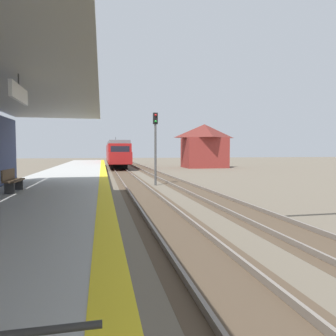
{
  "coord_description": "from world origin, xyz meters",
  "views": [
    {
      "loc": [
        -0.33,
        1.4,
        2.5
      ],
      "look_at": [
        1.15,
        8.32,
        2.1
      ],
      "focal_mm": 33.07,
      "sensor_mm": 36.0,
      "label": 1
    }
  ],
  "objects_px": {
    "rail_signal_post": "(155,141)",
    "distant_trackside_house": "(204,145)",
    "approaching_train": "(117,153)",
    "platform_bench": "(12,180)"
  },
  "relations": [
    {
      "from": "rail_signal_post",
      "to": "distant_trackside_house",
      "type": "height_order",
      "value": "distant_trackside_house"
    },
    {
      "from": "rail_signal_post",
      "to": "distant_trackside_house",
      "type": "xyz_separation_m",
      "value": [
        11.07,
        21.73,
        0.14
      ]
    },
    {
      "from": "approaching_train",
      "to": "distant_trackside_house",
      "type": "distance_m",
      "value": 13.31
    },
    {
      "from": "approaching_train",
      "to": "rail_signal_post",
      "type": "xyz_separation_m",
      "value": [
        1.52,
        -25.92,
        1.02
      ]
    },
    {
      "from": "approaching_train",
      "to": "platform_bench",
      "type": "bearing_deg",
      "value": -99.25
    },
    {
      "from": "approaching_train",
      "to": "rail_signal_post",
      "type": "relative_size",
      "value": 3.77
    },
    {
      "from": "rail_signal_post",
      "to": "distant_trackside_house",
      "type": "distance_m",
      "value": 24.39
    },
    {
      "from": "approaching_train",
      "to": "distant_trackside_house",
      "type": "height_order",
      "value": "distant_trackside_house"
    },
    {
      "from": "approaching_train",
      "to": "rail_signal_post",
      "type": "height_order",
      "value": "rail_signal_post"
    },
    {
      "from": "rail_signal_post",
      "to": "platform_bench",
      "type": "distance_m",
      "value": 11.62
    }
  ]
}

